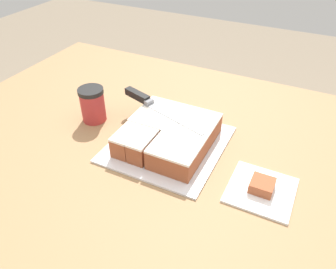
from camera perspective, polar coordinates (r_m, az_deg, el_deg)
countertop at (r=1.27m, az=-2.28°, el=-18.64°), size 1.40×1.10×0.92m
cake_board at (r=0.94m, az=0.00°, el=-1.64°), size 0.30×0.32×0.01m
cake at (r=0.92m, az=0.15°, el=0.03°), size 0.23×0.25×0.06m
knife at (r=0.99m, az=-3.72°, el=5.86°), size 0.31×0.12×0.02m
coffee_cup at (r=1.04m, az=-12.98°, el=5.11°), size 0.08×0.08×0.11m
paper_napkin at (r=0.83m, az=15.88°, el=-9.30°), size 0.15×0.15×0.01m
brownie at (r=0.82m, az=16.07°, el=-8.52°), size 0.05×0.05×0.03m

